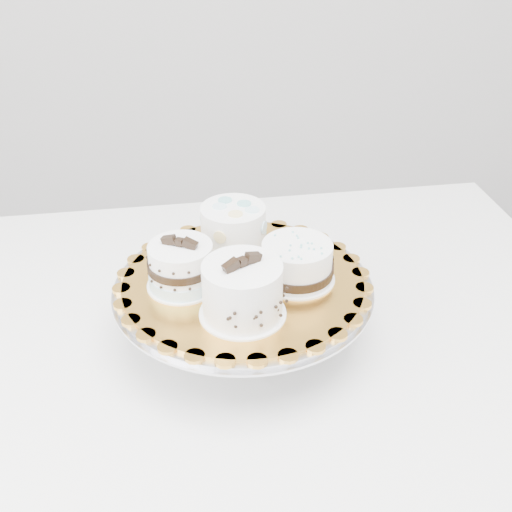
{
  "coord_description": "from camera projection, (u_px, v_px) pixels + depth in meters",
  "views": [
    {
      "loc": [
        0.0,
        -0.66,
        1.41
      ],
      "look_at": [
        0.09,
        0.13,
        0.92
      ],
      "focal_mm": 45.0,
      "sensor_mm": 36.0,
      "label": 1
    }
  ],
  "objects": [
    {
      "name": "table",
      "position": [
        226.0,
        351.0,
        1.11
      ],
      "size": [
        1.33,
        0.92,
        0.75
      ],
      "rotation": [
        0.0,
        0.0,
        0.04
      ],
      "color": "white",
      "rests_on": "floor"
    },
    {
      "name": "cake_stand",
      "position": [
        243.0,
        300.0,
        1.0
      ],
      "size": [
        0.4,
        0.4,
        0.11
      ],
      "color": "gray",
      "rests_on": "table"
    },
    {
      "name": "cake_board",
      "position": [
        243.0,
        281.0,
        0.98
      ],
      "size": [
        0.47,
        0.47,
        0.01
      ],
      "primitive_type": "cylinder",
      "rotation": [
        0.0,
        0.0,
        0.33
      ],
      "color": "gold",
      "rests_on": "cake_stand"
    },
    {
      "name": "cake_swirl",
      "position": [
        242.0,
        292.0,
        0.88
      ],
      "size": [
        0.15,
        0.15,
        0.1
      ],
      "rotation": [
        0.0,
        0.0,
        0.51
      ],
      "color": "white",
      "rests_on": "cake_board"
    },
    {
      "name": "cake_banded",
      "position": [
        181.0,
        267.0,
        0.95
      ],
      "size": [
        0.13,
        0.13,
        0.09
      ],
      "rotation": [
        0.0,
        0.0,
        -0.46
      ],
      "color": "white",
      "rests_on": "cake_board"
    },
    {
      "name": "cake_dots",
      "position": [
        233.0,
        228.0,
        1.03
      ],
      "size": [
        0.13,
        0.13,
        0.08
      ],
      "rotation": [
        0.0,
        0.0,
        -0.1
      ],
      "color": "white",
      "rests_on": "cake_board"
    },
    {
      "name": "cake_ribbon",
      "position": [
        297.0,
        263.0,
        0.96
      ],
      "size": [
        0.13,
        0.13,
        0.06
      ],
      "rotation": [
        0.0,
        0.0,
        -0.21
      ],
      "color": "white",
      "rests_on": "cake_board"
    }
  ]
}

